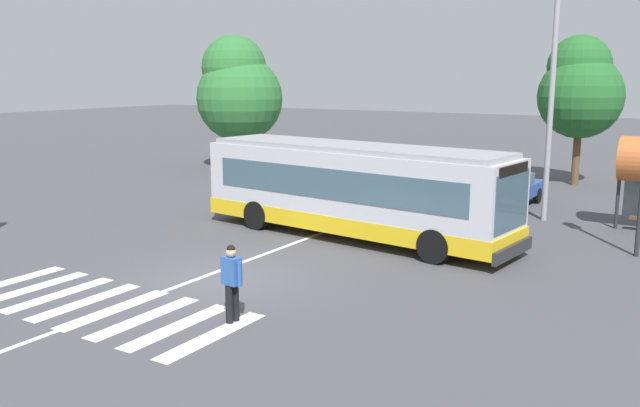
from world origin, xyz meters
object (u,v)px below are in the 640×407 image
(parked_car_silver, at_px, (384,179))
(parked_car_charcoal, at_px, (448,183))
(parked_car_black, at_px, (335,173))
(twin_arm_street_lamp, at_px, (553,70))
(parked_car_blue, at_px, (507,188))
(background_tree_right, at_px, (580,88))
(pedestrian_crossing_street, at_px, (232,279))
(background_tree_left, at_px, (238,90))
(city_transit_bus, at_px, (353,190))

(parked_car_silver, bearing_deg, parked_car_charcoal, 6.85)
(parked_car_black, distance_m, twin_arm_street_lamp, 11.24)
(parked_car_black, distance_m, parked_car_blue, 8.12)
(parked_car_blue, height_order, background_tree_right, background_tree_right)
(pedestrian_crossing_street, xyz_separation_m, parked_car_charcoal, (-1.39, 16.05, -0.20))
(pedestrian_crossing_street, height_order, background_tree_right, background_tree_right)
(parked_car_blue, height_order, background_tree_left, background_tree_left)
(parked_car_silver, relative_size, parked_car_blue, 1.01)
(city_transit_bus, xyz_separation_m, pedestrian_crossing_street, (1.61, -8.18, -0.62))
(twin_arm_street_lamp, distance_m, background_tree_right, 9.26)
(city_transit_bus, bearing_deg, parked_car_blue, 70.73)
(parked_car_blue, bearing_deg, city_transit_bus, -109.27)
(pedestrian_crossing_street, distance_m, background_tree_right, 23.81)
(parked_car_silver, xyz_separation_m, twin_arm_street_lamp, (7.34, -1.48, 4.70))
(pedestrian_crossing_street, relative_size, background_tree_left, 0.23)
(parked_car_blue, distance_m, background_tree_left, 17.30)
(pedestrian_crossing_street, relative_size, parked_car_blue, 0.38)
(parked_car_black, bearing_deg, parked_car_blue, 0.90)
(parked_car_black, relative_size, background_tree_left, 0.60)
(parked_car_black, relative_size, twin_arm_street_lamp, 0.51)
(pedestrian_crossing_street, xyz_separation_m, background_tree_left, (-15.42, 19.37, 3.53))
(pedestrian_crossing_street, xyz_separation_m, background_tree_right, (2.26, 23.41, 3.72))
(parked_car_black, height_order, background_tree_right, background_tree_right)
(city_transit_bus, xyz_separation_m, parked_car_charcoal, (0.22, 7.87, -0.82))
(background_tree_left, height_order, background_tree_right, background_tree_left)
(parked_car_silver, distance_m, background_tree_right, 10.82)
(background_tree_right, bearing_deg, parked_car_black, -141.08)
(parked_car_black, bearing_deg, parked_car_charcoal, 0.93)
(pedestrian_crossing_street, distance_m, parked_car_silver, 16.27)
(city_transit_bus, distance_m, parked_car_blue, 8.41)
(parked_car_blue, relative_size, background_tree_right, 0.63)
(parked_car_black, bearing_deg, city_transit_bus, -55.44)
(background_tree_left, bearing_deg, twin_arm_street_lamp, -15.52)
(parked_car_charcoal, distance_m, background_tree_right, 9.11)
(background_tree_left, relative_size, background_tree_right, 1.05)
(parked_car_charcoal, relative_size, twin_arm_street_lamp, 0.52)
(parked_car_black, distance_m, background_tree_right, 12.50)
(pedestrian_crossing_street, relative_size, parked_car_silver, 0.38)
(pedestrian_crossing_street, distance_m, parked_car_charcoal, 16.11)
(parked_car_silver, xyz_separation_m, parked_car_blue, (5.40, 0.38, 0.00))
(city_transit_bus, distance_m, background_tree_left, 18.01)
(parked_car_black, height_order, twin_arm_street_lamp, twin_arm_street_lamp)
(pedestrian_crossing_street, xyz_separation_m, parked_car_black, (-6.97, 15.96, -0.20))
(city_transit_bus, distance_m, parked_car_charcoal, 7.91)
(parked_car_blue, xyz_separation_m, twin_arm_street_lamp, (1.94, -1.86, 4.70))
(parked_car_charcoal, bearing_deg, city_transit_bus, -91.58)
(parked_car_silver, height_order, twin_arm_street_lamp, twin_arm_street_lamp)
(city_transit_bus, bearing_deg, parked_car_charcoal, 88.42)
(parked_car_blue, distance_m, background_tree_right, 8.38)
(parked_car_silver, xyz_separation_m, background_tree_left, (-11.18, 3.66, 3.73))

